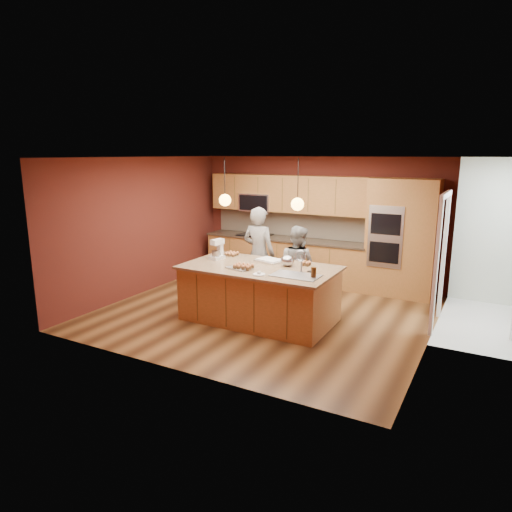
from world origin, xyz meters
The scene contains 24 objects.
floor centered at (0.00, 0.00, 0.00)m, with size 5.50×5.50×0.00m, color #402613.
ceiling centered at (0.00, 0.00, 2.70)m, with size 5.50×5.50×0.00m, color white.
wall_back centered at (0.00, 2.50, 1.35)m, with size 5.50×5.50×0.00m, color #531E17.
wall_front centered at (0.00, -2.50, 1.35)m, with size 5.50×5.50×0.00m, color #531E17.
wall_left centered at (-2.75, 0.00, 1.35)m, with size 5.00×5.00×0.00m, color #531E17.
wall_right centered at (2.75, 0.00, 1.35)m, with size 5.00×5.00×0.00m, color #531E17.
cabinet_run centered at (-0.68, 2.25, 0.98)m, with size 3.74×0.64×2.30m.
oven_column centered at (1.85, 2.19, 1.15)m, with size 1.30×0.62×2.30m.
doorway_trim centered at (2.73, 0.80, 1.05)m, with size 0.08×1.11×2.20m, color silver, non-canonical shape.
pendant_left centered at (-0.58, -0.35, 2.00)m, with size 0.20×0.20×0.80m.
pendant_right centered at (0.73, -0.35, 2.00)m, with size 0.20×0.20×0.80m.
island centered at (0.09, -0.36, 0.48)m, with size 2.54×1.42×1.31m.
person_left centered at (-0.45, 0.61, 0.90)m, with size 0.66×0.43×1.80m, color black.
person_right centered at (0.34, 0.61, 0.75)m, with size 0.73×0.57×1.50m, color slate.
stand_mixer centered at (-0.84, -0.22, 1.09)m, with size 0.23×0.29×0.35m.
sheet_cake centered at (0.07, 0.03, 0.96)m, with size 0.54×0.46×0.05m.
cooling_rack centered at (-0.14, -0.64, 0.94)m, with size 0.40×0.28×0.02m, color silver.
mixing_bowl centered at (0.47, -0.11, 1.02)m, with size 0.23×0.23×0.19m, color #A8AAB0.
plate centered at (0.32, -0.83, 0.94)m, with size 0.20×0.20×0.01m, color silver.
tumbler centered at (1.12, -0.58, 1.01)m, with size 0.08×0.08×0.16m, color #371E0B.
phone centered at (0.96, -0.28, 0.94)m, with size 0.12×0.06×0.01m, color black.
cupcakes_left centered at (-0.76, 0.13, 0.97)m, with size 0.23×0.23×0.07m, color #CE7A46, non-canonical shape.
cupcakes_rack centered at (-0.07, -0.64, 0.99)m, with size 0.32×0.24×0.07m, color #CE7A46, non-canonical shape.
cupcakes_right centered at (0.73, 0.08, 0.97)m, with size 0.17×0.17×0.08m, color #CE7A46, non-canonical shape.
Camera 1 is at (3.52, -6.83, 2.77)m, focal length 32.00 mm.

